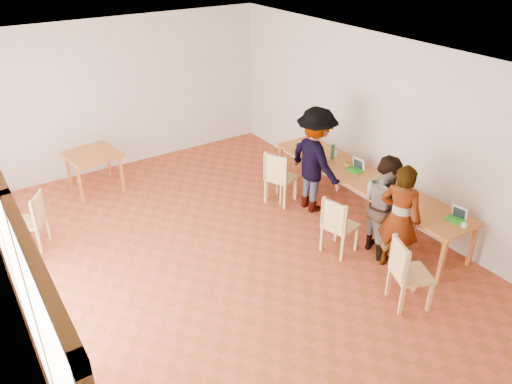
# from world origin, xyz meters

# --- Properties ---
(ground) EXTENTS (8.00, 8.00, 0.00)m
(ground) POSITION_xyz_m (0.00, 0.00, 0.00)
(ground) COLOR #AB4129
(ground) RESTS_ON ground
(wall_back) EXTENTS (6.00, 0.10, 3.00)m
(wall_back) POSITION_xyz_m (0.00, 4.00, 1.50)
(wall_back) COLOR beige
(wall_back) RESTS_ON ground
(wall_front) EXTENTS (6.00, 0.10, 3.00)m
(wall_front) POSITION_xyz_m (0.00, -4.00, 1.50)
(wall_front) COLOR beige
(wall_front) RESTS_ON ground
(wall_right) EXTENTS (0.10, 8.00, 3.00)m
(wall_right) POSITION_xyz_m (3.00, 0.00, 1.50)
(wall_right) COLOR beige
(wall_right) RESTS_ON ground
(window_wall) EXTENTS (0.10, 8.00, 3.00)m
(window_wall) POSITION_xyz_m (-2.96, 0.00, 1.50)
(window_wall) COLOR white
(window_wall) RESTS_ON ground
(ceiling) EXTENTS (6.00, 8.00, 0.04)m
(ceiling) POSITION_xyz_m (0.00, 0.00, 3.02)
(ceiling) COLOR white
(ceiling) RESTS_ON wall_back
(communal_table) EXTENTS (0.80, 4.00, 0.75)m
(communal_table) POSITION_xyz_m (2.50, -0.34, 0.70)
(communal_table) COLOR #B16427
(communal_table) RESTS_ON ground
(side_table) EXTENTS (0.90, 0.90, 0.75)m
(side_table) POSITION_xyz_m (-1.06, 3.20, 0.67)
(side_table) COLOR #B16427
(side_table) RESTS_ON ground
(chair_near) EXTENTS (0.61, 0.61, 0.53)m
(chair_near) POSITION_xyz_m (1.33, -2.31, 0.61)
(chair_near) COLOR #E1B770
(chair_near) RESTS_ON ground
(chair_mid) EXTENTS (0.54, 0.54, 0.51)m
(chair_mid) POSITION_xyz_m (1.37, -0.94, 0.59)
(chair_mid) COLOR #E1B770
(chair_mid) RESTS_ON ground
(chair_far) EXTENTS (0.62, 0.62, 0.54)m
(chair_far) POSITION_xyz_m (1.54, 0.83, 0.62)
(chair_far) COLOR #E1B770
(chair_far) RESTS_ON ground
(chair_empty) EXTENTS (0.47, 0.47, 0.47)m
(chair_empty) POSITION_xyz_m (1.62, 0.95, 0.54)
(chair_empty) COLOR #E1B770
(chair_empty) RESTS_ON ground
(chair_spare) EXTENTS (0.60, 0.60, 0.49)m
(chair_spare) POSITION_xyz_m (-2.42, 1.78, 0.57)
(chair_spare) COLOR #E1B770
(chair_spare) RESTS_ON ground
(person_near) EXTENTS (0.61, 0.72, 1.68)m
(person_near) POSITION_xyz_m (1.87, -1.66, 0.84)
(person_near) COLOR gray
(person_near) RESTS_ON ground
(person_mid) EXTENTS (0.78, 0.91, 1.61)m
(person_mid) POSITION_xyz_m (2.02, -1.23, 0.81)
(person_mid) COLOR gray
(person_mid) RESTS_ON ground
(person_far) EXTENTS (0.74, 1.24, 1.89)m
(person_far) POSITION_xyz_m (1.97, 0.35, 0.94)
(person_far) COLOR gray
(person_far) RESTS_ON ground
(laptop_near) EXTENTS (0.26, 0.28, 0.21)m
(laptop_near) POSITION_xyz_m (2.66, -2.05, 0.81)
(laptop_near) COLOR green
(laptop_near) RESTS_ON communal_table
(laptop_mid) EXTENTS (0.24, 0.26, 0.18)m
(laptop_mid) POSITION_xyz_m (2.64, -0.60, 0.80)
(laptop_mid) COLOR green
(laptop_mid) RESTS_ON communal_table
(laptop_far) EXTENTS (0.26, 0.29, 0.22)m
(laptop_far) POSITION_xyz_m (2.57, -0.05, 0.81)
(laptop_far) COLOR green
(laptop_far) RESTS_ON communal_table
(yellow_mug) EXTENTS (0.14, 0.14, 0.10)m
(yellow_mug) POSITION_xyz_m (2.52, 0.12, 0.80)
(yellow_mug) COLOR orange
(yellow_mug) RESTS_ON communal_table
(green_bottle) EXTENTS (0.07, 0.07, 0.28)m
(green_bottle) POSITION_xyz_m (2.54, 0.55, 0.89)
(green_bottle) COLOR #1E653D
(green_bottle) RESTS_ON communal_table
(clear_glass) EXTENTS (0.07, 0.07, 0.09)m
(clear_glass) POSITION_xyz_m (2.66, 0.61, 0.80)
(clear_glass) COLOR silver
(clear_glass) RESTS_ON communal_table
(condiment_cup) EXTENTS (0.08, 0.08, 0.06)m
(condiment_cup) POSITION_xyz_m (2.57, -2.23, 0.78)
(condiment_cup) COLOR white
(condiment_cup) RESTS_ON communal_table
(pink_phone) EXTENTS (0.05, 0.10, 0.01)m
(pink_phone) POSITION_xyz_m (2.43, -1.02, 0.76)
(pink_phone) COLOR #E13F98
(pink_phone) RESTS_ON communal_table
(black_pouch) EXTENTS (0.16, 0.26, 0.09)m
(black_pouch) POSITION_xyz_m (2.38, 1.18, 0.80)
(black_pouch) COLOR black
(black_pouch) RESTS_ON communal_table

